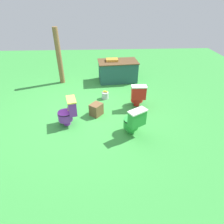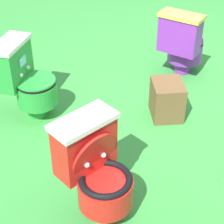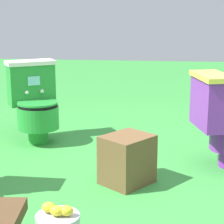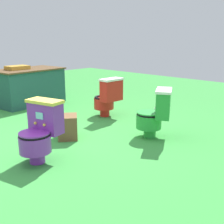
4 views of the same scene
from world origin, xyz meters
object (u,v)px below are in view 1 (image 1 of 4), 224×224
Objects in this scene: toilet_red at (138,95)px; vendor_table at (118,71)px; toilet_purple at (68,112)px; lemon_bucket at (105,95)px; wooden_post at (59,57)px; toilet_green at (134,121)px; small_crate at (96,109)px.

toilet_red is 2.05m from vendor_table.
lemon_bucket is (0.96, 1.35, -0.25)m from toilet_purple.
wooden_post reaches higher than toilet_red.
lemon_bucket is (-0.95, 0.55, -0.26)m from toilet_red.
toilet_green is 0.37× the size of wooden_post.
small_crate is at bearing -107.92° from vendor_table.
small_crate is (-1.22, -0.40, -0.20)m from toilet_red.
toilet_purple is at bearing 131.82° from toilet_green.
wooden_post is 7.15× the size of lemon_bucket.
toilet_red is 3.27m from wooden_post.
wooden_post is 5.73× the size of small_crate.
wooden_post reaches higher than vendor_table.
vendor_table is 0.78× the size of wooden_post.
toilet_red is at bearing 45.45° from toilet_green.
toilet_green is 3.30m from vendor_table.
wooden_post is 2.82m from small_crate.
small_crate is (-0.78, -2.41, -0.22)m from vendor_table.
toilet_purple is 1.00× the size of toilet_green.
wooden_post is at bearing -178.11° from vendor_table.
toilet_red is 1.30m from small_crate.
toilet_green is at bearing -102.70° from toilet_red.
toilet_purple is 0.83m from small_crate.
toilet_green is at bearing -70.76° from lemon_bucket.
toilet_purple is at bearing -76.79° from wooden_post.
vendor_table is at bearing 1.89° from wooden_post.
wooden_post reaches higher than small_crate.
small_crate is at bearing -105.64° from lemon_bucket.
lemon_bucket is at bearing 150.93° from toilet_red.
toilet_green is at bearing -87.73° from vendor_table.
toilet_red is at bearing -29.88° from lemon_bucket.
lemon_bucket is at bearing -109.38° from vendor_table.
wooden_post reaches higher than lemon_bucket.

